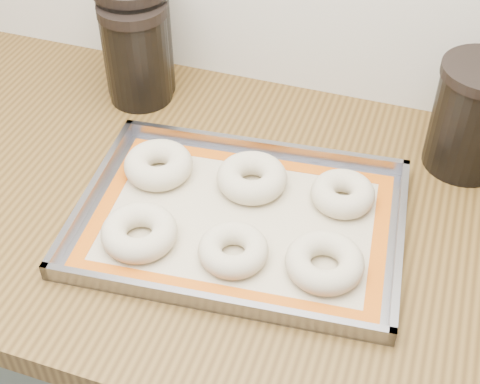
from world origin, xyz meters
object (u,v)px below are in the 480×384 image
(bagel_front_right, at_px, (325,262))
(bagel_back_right, at_px, (343,194))
(canister_left, at_px, (136,38))
(canister_right, at_px, (474,117))
(canister_mid, at_px, (137,53))
(bagel_back_mid, at_px, (252,178))
(bagel_front_mid, at_px, (233,250))
(bagel_front_left, at_px, (139,232))
(baking_tray, at_px, (240,219))
(bagel_back_left, at_px, (158,165))

(bagel_front_right, relative_size, bagel_back_right, 1.12)
(canister_left, bearing_deg, bagel_back_right, -24.37)
(canister_right, bearing_deg, bagel_back_right, -135.24)
(canister_mid, bearing_deg, bagel_back_mid, -33.15)
(bagel_front_mid, height_order, canister_left, canister_left)
(bagel_front_right, bearing_deg, bagel_back_mid, 138.05)
(bagel_front_mid, xyz_separation_m, bagel_front_right, (0.12, 0.02, 0.00))
(bagel_front_mid, distance_m, canister_mid, 0.43)
(bagel_front_mid, relative_size, canister_left, 0.47)
(bagel_front_left, xyz_separation_m, bagel_front_right, (0.25, 0.03, -0.00))
(canister_right, bearing_deg, bagel_front_mid, -131.26)
(baking_tray, bearing_deg, bagel_front_left, -144.77)
(bagel_front_left, relative_size, bagel_back_right, 1.12)
(bagel_back_mid, bearing_deg, canister_mid, 146.85)
(bagel_back_mid, distance_m, canister_left, 0.35)
(bagel_back_right, relative_size, canister_right, 0.54)
(bagel_back_left, distance_m, bagel_back_right, 0.28)
(bagel_back_mid, relative_size, canister_right, 0.60)
(bagel_front_left, bearing_deg, canister_mid, 114.66)
(baking_tray, bearing_deg, bagel_front_mid, -78.32)
(bagel_back_right, bearing_deg, bagel_back_left, -174.26)
(bagel_front_right, relative_size, canister_mid, 0.59)
(bagel_front_left, relative_size, canister_left, 0.52)
(bagel_front_left, relative_size, canister_right, 0.60)
(bagel_back_right, height_order, canister_right, canister_right)
(bagel_back_left, distance_m, canister_left, 0.26)
(bagel_back_left, bearing_deg, bagel_back_right, 5.74)
(baking_tray, height_order, bagel_back_left, bagel_back_left)
(bagel_back_left, xyz_separation_m, canister_left, (-0.13, 0.21, 0.08))
(bagel_front_left, bearing_deg, baking_tray, 35.23)
(bagel_front_left, relative_size, bagel_front_right, 1.01)
(canister_right, bearing_deg, bagel_front_left, -141.42)
(bagel_back_left, bearing_deg, bagel_back_mid, 7.16)
(bagel_back_right, height_order, canister_mid, canister_mid)
(baking_tray, distance_m, bagel_front_mid, 0.07)
(bagel_back_mid, xyz_separation_m, bagel_back_right, (0.14, 0.01, -0.00))
(bagel_back_left, relative_size, bagel_back_right, 1.12)
(bagel_front_left, bearing_deg, canister_left, 114.62)
(baking_tray, relative_size, bagel_front_right, 4.66)
(bagel_back_right, distance_m, canister_left, 0.46)
(bagel_back_mid, bearing_deg, canister_right, 29.62)
(bagel_front_left, bearing_deg, bagel_front_mid, 5.13)
(bagel_front_mid, relative_size, bagel_back_mid, 0.90)
(bagel_front_left, xyz_separation_m, canister_right, (0.41, 0.33, 0.07))
(bagel_front_left, distance_m, canister_right, 0.53)
(bagel_back_mid, height_order, bagel_back_right, bagel_back_mid)
(bagel_front_mid, bearing_deg, bagel_back_mid, 98.24)
(baking_tray, bearing_deg, bagel_front_right, -21.73)
(bagel_front_mid, xyz_separation_m, bagel_back_right, (0.12, 0.16, 0.00))
(bagel_front_right, bearing_deg, canister_left, 142.10)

